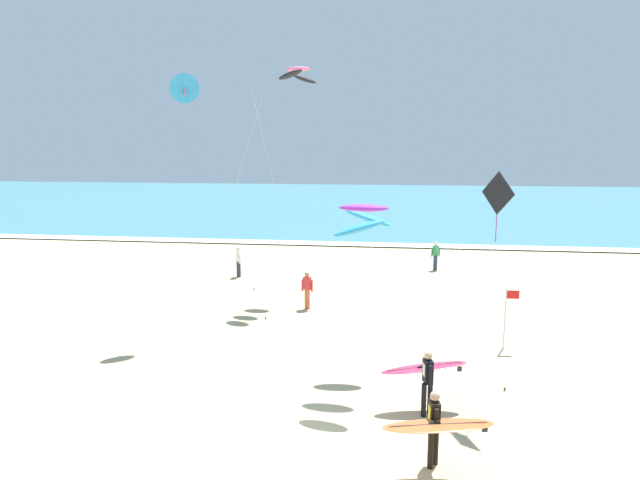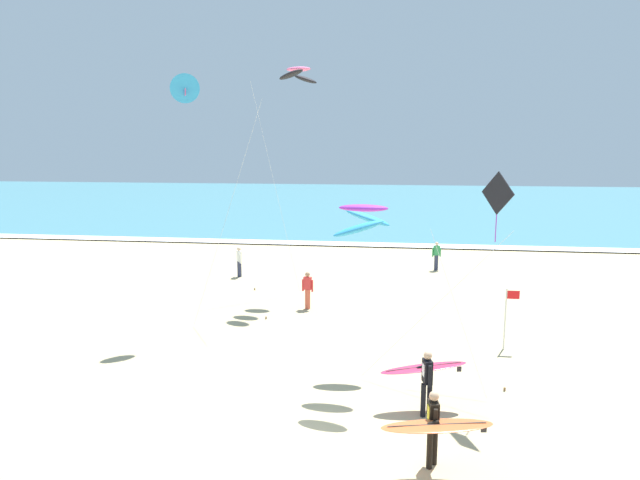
% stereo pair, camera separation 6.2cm
% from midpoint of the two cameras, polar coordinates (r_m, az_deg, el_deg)
% --- Properties ---
extents(ground_plane, '(160.00, 160.00, 0.00)m').
position_cam_midpoint_polar(ground_plane, '(13.36, -2.44, -20.76)').
color(ground_plane, tan).
extents(ocean_water, '(160.00, 60.00, 0.08)m').
position_cam_midpoint_polar(ocean_water, '(67.54, 5.94, 3.93)').
color(ocean_water, teal).
rests_on(ocean_water, ground).
extents(shoreline_foam, '(160.00, 1.65, 0.01)m').
position_cam_midpoint_polar(shoreline_foam, '(38.12, 4.49, -0.43)').
color(shoreline_foam, white).
rests_on(shoreline_foam, ocean_water).
extents(surfer_lead, '(2.32, 1.12, 1.71)m').
position_cam_midpoint_polar(surfer_lead, '(14.69, 10.98, -13.42)').
color(surfer_lead, black).
rests_on(surfer_lead, ground).
extents(surfer_trailing, '(2.36, 1.08, 1.71)m').
position_cam_midpoint_polar(surfer_trailing, '(12.31, 11.97, -18.23)').
color(surfer_trailing, black).
rests_on(surfer_trailing, ground).
extents(kite_delta_cobalt_near, '(3.04, 1.80, 9.31)m').
position_cam_midpoint_polar(kite_delta_cobalt_near, '(20.62, -13.71, 14.89)').
color(kite_delta_cobalt_near, '#2D99DB').
rests_on(kite_delta_cobalt_near, ground).
extents(kite_arc_rose_mid, '(3.06, 2.49, 10.16)m').
position_cam_midpoint_polar(kite_arc_rose_mid, '(24.88, -2.18, 16.73)').
color(kite_arc_rose_mid, black).
rests_on(kite_arc_rose_mid, ground).
extents(kite_diamond_charcoal_far, '(1.85, 2.57, 6.15)m').
position_cam_midpoint_polar(kite_diamond_charcoal_far, '(14.66, 17.79, 3.85)').
color(kite_diamond_charcoal_far, black).
rests_on(kite_diamond_charcoal_far, ground).
extents(kite_arc_violet_high, '(4.83, 2.78, 5.17)m').
position_cam_midpoint_polar(kite_arc_violet_high, '(15.44, 4.65, 2.27)').
color(kite_arc_violet_high, '#2D99DB').
rests_on(kite_arc_violet_high, ground).
extents(bystander_red_top, '(0.49, 0.23, 1.59)m').
position_cam_midpoint_polar(bystander_red_top, '(23.16, -1.22, -5.21)').
color(bystander_red_top, '#D8593F').
rests_on(bystander_red_top, ground).
extents(bystander_white_top, '(0.32, 0.44, 1.59)m').
position_cam_midpoint_polar(bystander_white_top, '(29.07, -8.31, -2.23)').
color(bystander_white_top, '#2D334C').
rests_on(bystander_white_top, ground).
extents(bystander_green_top, '(0.49, 0.26, 1.59)m').
position_cam_midpoint_polar(bystander_green_top, '(30.97, 12.03, -1.61)').
color(bystander_green_top, '#2D334C').
rests_on(bystander_green_top, ground).
extents(lifeguard_flag, '(0.45, 0.05, 2.10)m').
position_cam_midpoint_polar(lifeguard_flag, '(19.58, 18.92, -7.17)').
color(lifeguard_flag, silver).
rests_on(lifeguard_flag, ground).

